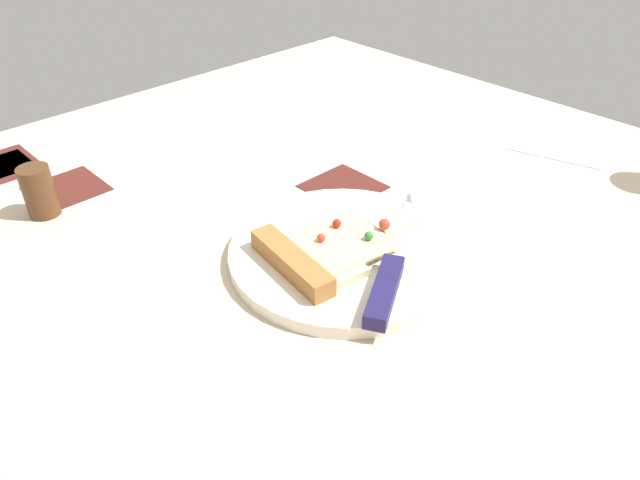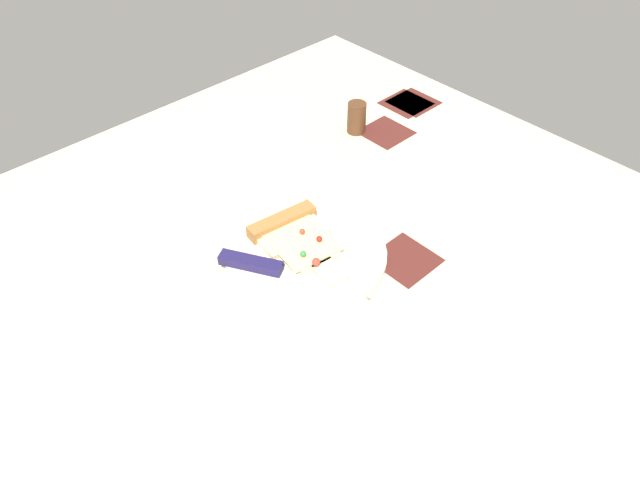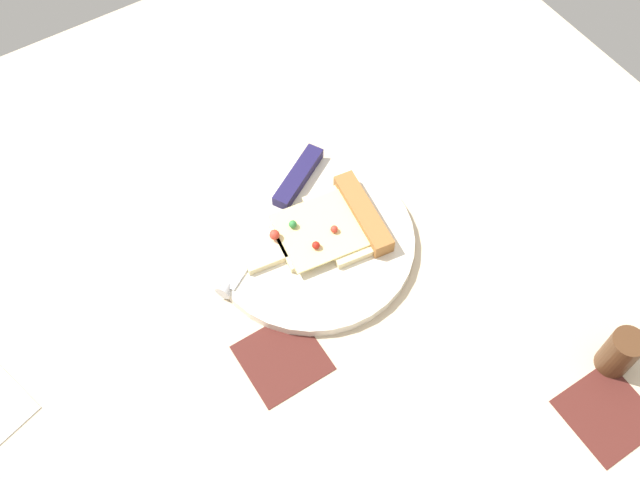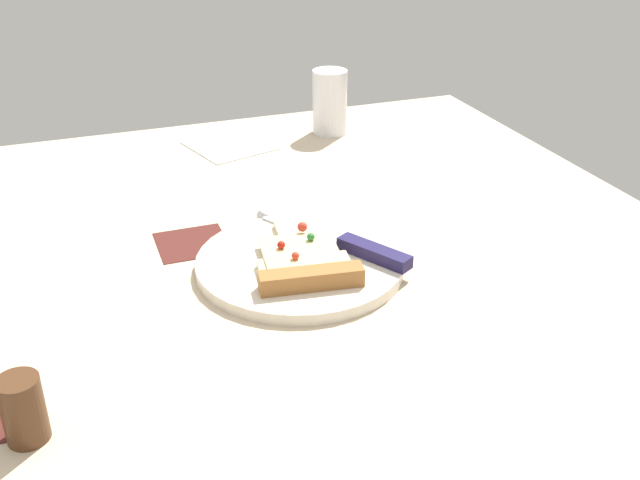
% 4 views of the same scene
% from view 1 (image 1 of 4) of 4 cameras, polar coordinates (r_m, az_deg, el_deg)
% --- Properties ---
extents(ground_plane, '(1.14, 1.14, 0.03)m').
position_cam_1_polar(ground_plane, '(0.69, 1.12, -0.93)').
color(ground_plane, '#C6B293').
rests_on(ground_plane, ground).
extents(plate, '(0.26, 0.26, 0.01)m').
position_cam_1_polar(plate, '(0.65, 2.41, -1.25)').
color(plate, silver).
rests_on(plate, ground_plane).
extents(pizza_slice, '(0.12, 0.18, 0.03)m').
position_cam_1_polar(pizza_slice, '(0.63, 0.60, -0.94)').
color(pizza_slice, beige).
rests_on(pizza_slice, plate).
extents(knife, '(0.14, 0.22, 0.02)m').
position_cam_1_polar(knife, '(0.62, 7.06, -2.41)').
color(knife, silver).
rests_on(knife, plate).
extents(pepper_shaker, '(0.04, 0.04, 0.06)m').
position_cam_1_polar(pepper_shaker, '(0.79, -25.47, 4.25)').
color(pepper_shaker, '#4C2D19').
rests_on(pepper_shaker, ground_plane).
extents(napkin, '(0.16, 0.16, 0.00)m').
position_cam_1_polar(napkin, '(0.98, 22.43, 8.77)').
color(napkin, white).
rests_on(napkin, ground_plane).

